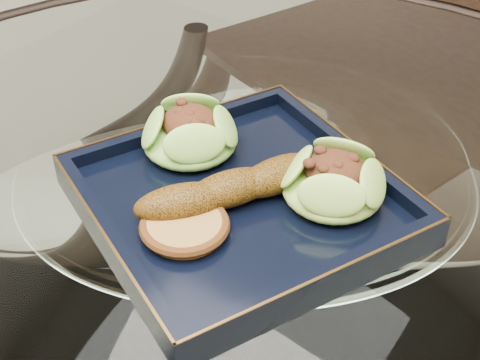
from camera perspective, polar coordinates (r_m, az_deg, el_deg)
The scene contains 7 objects.
dining_table at distance 0.78m, azimuth 0.32°, elevation -10.72°, with size 1.13×1.13×0.77m.
dining_chair at distance 1.22m, azimuth 13.36°, elevation 4.71°, with size 0.53×0.53×0.95m.
navy_plate at distance 0.64m, azimuth 0.00°, elevation -2.13°, with size 0.27×0.27×0.02m, color black.
lettuce_wrap_left at distance 0.68m, azimuth -4.31°, elevation 3.75°, with size 0.10×0.10×0.03m, color #68B033.
lettuce_wrap_right at distance 0.62m, azimuth 7.95°, elevation -0.37°, with size 0.09×0.09×0.03m, color #74AA31.
roasted_plantain at distance 0.61m, azimuth -0.81°, elevation -0.73°, with size 0.17×0.04×0.03m, color #66400A.
crumb_patty at distance 0.59m, azimuth -4.74°, elevation -4.01°, with size 0.07×0.07×0.01m, color #B6813C.
Camera 1 is at (0.29, -0.42, 1.18)m, focal length 50.00 mm.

